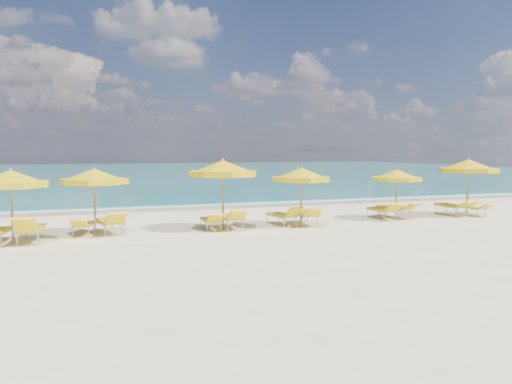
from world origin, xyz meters
name	(u,v)px	position (x,y,z in m)	size (l,w,h in m)	color
ground_plane	(269,227)	(0.00, 0.00, 0.00)	(120.00, 120.00, 0.00)	beige
ocean	(135,172)	(0.00, 48.00, 0.00)	(120.00, 80.00, 0.30)	#14716C
wet_sand_band	(218,206)	(0.00, 7.40, 0.00)	(120.00, 2.60, 0.01)	tan
foam_line	(214,205)	(0.00, 8.20, 0.00)	(120.00, 1.20, 0.03)	white
whitecap_near	(91,194)	(-6.00, 17.00, 0.00)	(14.00, 0.36, 0.05)	white
whitecap_far	(257,183)	(8.00, 24.00, 0.00)	(18.00, 0.30, 0.05)	white
umbrella_1	(11,179)	(-8.58, -0.43, 1.98)	(3.01, 3.01, 2.32)	#9A764D
umbrella_2	(94,177)	(-6.15, 0.40, 1.97)	(2.65, 2.65, 2.31)	#9A764D
umbrella_3	(223,169)	(-1.76, 0.10, 2.19)	(2.57, 2.57, 2.57)	#9A764D
umbrella_4	(301,175)	(1.22, -0.14, 1.93)	(2.49, 2.49, 2.26)	#9A764D
umbrella_5	(397,176)	(5.77, 0.35, 1.81)	(2.37, 2.37, 2.12)	#9A764D
umbrella_6	(468,167)	(9.32, 0.19, 2.15)	(2.74, 2.74, 2.53)	#9A764D
lounger_1_right	(31,234)	(-8.08, -0.27, 0.25)	(0.84, 2.01, 0.94)	#A5A8AD
lounger_2_left	(83,228)	(-6.54, 0.67, 0.20)	(0.82, 1.74, 0.67)	#A5A8AD
lounger_2_right	(109,226)	(-5.70, 0.60, 0.24)	(1.03, 2.04, 0.88)	#A5A8AD
lounger_3_left	(211,224)	(-2.18, 0.27, 0.20)	(0.59, 1.66, 0.71)	#A5A8AD
lounger_3_right	(232,222)	(-1.37, 0.33, 0.23)	(0.72, 1.93, 0.81)	#A5A8AD
lounger_4_left	(282,219)	(0.69, 0.43, 0.22)	(0.91, 1.87, 0.81)	#A5A8AD
lounger_4_right	(306,218)	(1.60, 0.26, 0.24)	(0.92, 2.04, 0.78)	#A5A8AD
lounger_5_left	(382,213)	(5.24, 0.55, 0.23)	(0.66, 1.90, 0.81)	#A5A8AD
lounger_5_right	(395,211)	(6.13, 0.93, 0.23)	(1.03, 2.10, 0.73)	#A5A8AD
lounger_6_left	(452,209)	(8.93, 0.68, 0.24)	(0.69, 2.06, 0.74)	#A5A8AD
lounger_6_right	(472,210)	(9.76, 0.38, 0.20)	(0.73, 1.74, 0.62)	#A5A8AD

